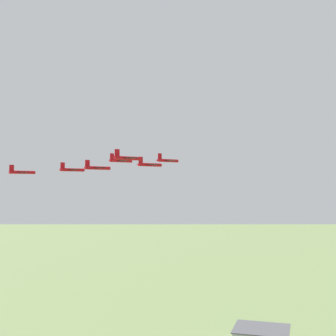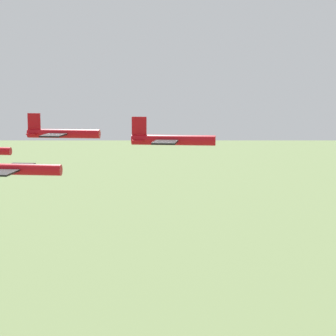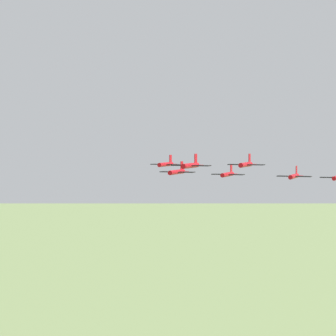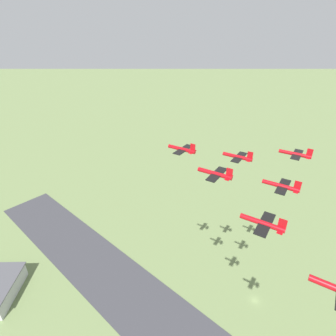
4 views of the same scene
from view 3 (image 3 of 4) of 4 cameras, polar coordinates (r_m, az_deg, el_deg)
name	(u,v)px [view 3 (image 3 of 4)]	position (r m, az deg, el deg)	size (l,w,h in m)	color
jet_0	(191,165)	(136.33, 2.00, 0.23)	(8.03, 8.17, 2.93)	#B20C14
jet_1	(246,164)	(147.37, 6.81, 0.31)	(8.03, 8.17, 2.93)	#B20C14
jet_2	(177,172)	(152.36, 0.80, -0.33)	(8.03, 8.17, 2.93)	#B20C14
jet_3	(294,176)	(159.43, 10.92, -0.70)	(8.03, 8.17, 2.93)	#B20C14
jet_4	(228,174)	(163.14, 5.22, -0.55)	(8.03, 8.17, 2.93)	#B20C14
jet_5	(166,164)	(168.30, -0.17, 0.33)	(8.03, 8.17, 2.93)	#B20C14
jet_6	(336,177)	(172.09, 14.44, -0.80)	(8.03, 8.17, 2.93)	#B20C14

